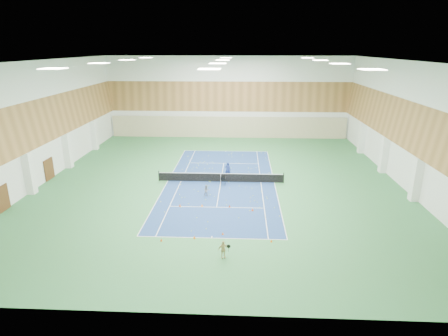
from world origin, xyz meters
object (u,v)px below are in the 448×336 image
(tennis_net, at_px, (221,177))
(ball_cart, at_px, (223,181))
(child_court, at_px, (207,191))
(coach, at_px, (228,170))
(child_apron, at_px, (223,249))

(tennis_net, height_order, ball_cart, tennis_net)
(tennis_net, relative_size, child_court, 11.44)
(tennis_net, xyz_separation_m, coach, (0.67, 1.45, 0.28))
(child_court, bearing_deg, tennis_net, 59.35)
(child_apron, bearing_deg, child_court, 77.24)
(tennis_net, bearing_deg, child_court, -105.66)
(child_apron, bearing_deg, tennis_net, 70.00)
(child_apron, bearing_deg, ball_cart, 69.03)
(coach, relative_size, child_apron, 1.36)
(tennis_net, height_order, coach, coach)
(child_apron, height_order, ball_cart, child_apron)
(coach, distance_m, child_apron, 15.94)
(child_apron, xyz_separation_m, ball_cart, (-0.69, 13.62, -0.18))
(coach, relative_size, ball_cart, 1.93)
(ball_cart, bearing_deg, child_court, -114.69)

